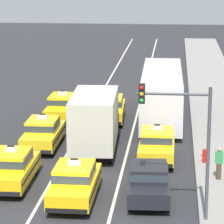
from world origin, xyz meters
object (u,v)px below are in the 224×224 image
at_px(taxi_left_second, 43,132).
at_px(sedan_right_nearest, 149,181).
at_px(pedestrian_near_crosswalk, 219,163).
at_px(taxi_left_third, 63,106).
at_px(box_truck_center_second, 95,118).
at_px(taxi_center_third, 110,108).
at_px(traffic_light_pole, 184,129).
at_px(fire_hydrant, 205,155).
at_px(taxi_right_second, 157,144).
at_px(taxi_center_nearest, 75,182).
at_px(bus_right_third, 162,93).
at_px(taxi_left_nearest, 12,167).

xyz_separation_m(taxi_left_second, sedan_right_nearest, (6.17, -7.32, -0.03)).
bearing_deg(pedestrian_near_crosswalk, taxi_left_third, 129.74).
height_order(taxi_left_second, sedan_right_nearest, taxi_left_second).
xyz_separation_m(taxi_left_third, box_truck_center_second, (2.96, -6.60, 0.90)).
bearing_deg(taxi_center_third, taxi_left_third, 177.20).
bearing_deg(taxi_left_second, traffic_light_pole, -51.97).
bearing_deg(fire_hydrant, pedestrian_near_crosswalk, -77.31).
bearing_deg(taxi_left_second, taxi_center_third, 64.14).
height_order(taxi_left_second, taxi_right_second, same).
relative_size(box_truck_center_second, pedestrian_near_crosswalk, 4.49).
bearing_deg(taxi_left_second, fire_hydrant, -14.69).
bearing_deg(taxi_center_nearest, fire_hydrant, 43.96).
xyz_separation_m(taxi_left_third, bus_right_third, (6.39, 0.56, 0.94)).
distance_m(sedan_right_nearest, traffic_light_pole, 4.07).
bearing_deg(taxi_center_nearest, taxi_left_nearest, 152.51).
distance_m(taxi_left_nearest, pedestrian_near_crosswalk, 9.62).
relative_size(pedestrian_near_crosswalk, fire_hydrant, 2.15).
bearing_deg(box_truck_center_second, sedan_right_nearest, -65.79).
distance_m(box_truck_center_second, fire_hydrant, 6.35).
relative_size(sedan_right_nearest, traffic_light_pole, 0.78).
distance_m(taxi_center_third, bus_right_third, 3.51).
bearing_deg(pedestrian_near_crosswalk, sedan_right_nearest, -141.55).
xyz_separation_m(taxi_left_third, fire_hydrant, (8.80, -8.77, -0.33)).
bearing_deg(pedestrian_near_crosswalk, taxi_center_nearest, -154.12).
distance_m(taxi_left_third, taxi_center_nearest, 14.65).
xyz_separation_m(taxi_center_nearest, sedan_right_nearest, (3.16, 0.55, -0.03)).
xyz_separation_m(taxi_left_nearest, taxi_left_second, (0.18, 6.21, 0.00)).
distance_m(sedan_right_nearest, pedestrian_near_crosswalk, 4.05).
bearing_deg(taxi_left_third, bus_right_third, 4.97).
relative_size(bus_right_third, traffic_light_pole, 2.01).
relative_size(box_truck_center_second, taxi_center_third, 1.52).
bearing_deg(taxi_center_nearest, bus_right_third, 77.27).
bearing_deg(fire_hydrant, taxi_left_third, 135.11).
height_order(box_truck_center_second, bus_right_third, box_truck_center_second).
distance_m(taxi_left_nearest, taxi_left_second, 6.21).
bearing_deg(traffic_light_pole, box_truck_center_second, 115.90).
xyz_separation_m(taxi_left_nearest, taxi_left_third, (0.15, 12.68, 0.00)).
bearing_deg(taxi_left_second, pedestrian_near_crosswalk, -27.18).
distance_m(taxi_left_third, pedestrian_near_crosswalk, 14.65).
bearing_deg(taxi_center_nearest, taxi_left_second, 110.93).
relative_size(taxi_left_nearest, traffic_light_pole, 0.82).
bearing_deg(taxi_left_nearest, taxi_right_second, 34.78).
bearing_deg(taxi_left_nearest, taxi_center_third, 75.51).
relative_size(taxi_center_nearest, box_truck_center_second, 0.65).
relative_size(taxi_left_second, taxi_left_third, 1.00).
xyz_separation_m(taxi_left_second, fire_hydrant, (8.78, -2.30, -0.33)).
xyz_separation_m(box_truck_center_second, fire_hydrant, (5.84, -2.17, -1.23)).
bearing_deg(taxi_left_nearest, box_truck_center_second, 62.84).
bearing_deg(traffic_light_pole, bus_right_third, 94.15).
relative_size(sedan_right_nearest, taxi_right_second, 0.96).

